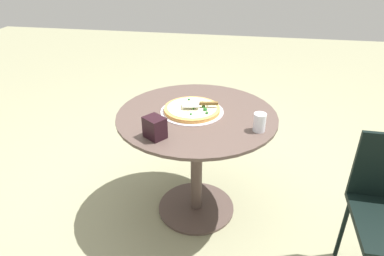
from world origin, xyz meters
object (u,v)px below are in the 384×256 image
(drinking_cup, at_px, (260,122))
(napkin_dispenser, at_px, (155,128))
(patio_table, at_px, (197,143))
(pizza_on_tray, at_px, (192,109))
(pizza_server, at_px, (200,104))

(drinking_cup, distance_m, napkin_dispenser, 0.55)
(drinking_cup, bearing_deg, napkin_dispenser, 17.09)
(patio_table, bearing_deg, napkin_dispenser, 61.08)
(pizza_on_tray, relative_size, pizza_server, 1.75)
(pizza_server, relative_size, drinking_cup, 2.15)
(patio_table, height_order, pizza_server, pizza_server)
(patio_table, distance_m, napkin_dispenser, 0.44)
(pizza_server, bearing_deg, napkin_dispenser, 61.07)
(patio_table, height_order, pizza_on_tray, pizza_on_tray)
(pizza_on_tray, relative_size, drinking_cup, 3.75)
(patio_table, xyz_separation_m, pizza_on_tray, (0.03, -0.02, 0.22))
(pizza_on_tray, bearing_deg, napkin_dispenser, 67.45)
(patio_table, relative_size, pizza_on_tray, 2.52)
(pizza_on_tray, bearing_deg, pizza_server, -175.31)
(drinking_cup, bearing_deg, pizza_on_tray, -23.22)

